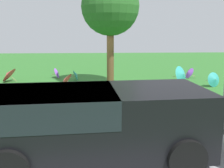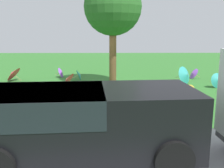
{
  "view_description": "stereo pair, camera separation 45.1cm",
  "coord_description": "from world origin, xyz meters",
  "px_view_note": "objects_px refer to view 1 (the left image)",
  "views": [
    {
      "loc": [
        0.21,
        12.27,
        2.73
      ],
      "look_at": [
        -0.36,
        1.95,
        0.6
      ],
      "focal_mm": 41.81,
      "sensor_mm": 36.0,
      "label": 1
    },
    {
      "loc": [
        -0.24,
        12.28,
        2.73
      ],
      "look_at": [
        -0.36,
        1.95,
        0.6
      ],
      "focal_mm": 41.81,
      "sensor_mm": 36.0,
      "label": 2
    }
  ],
  "objects_px": {
    "parasol_teal_5": "(215,80)",
    "parasol_yellow_3": "(180,96)",
    "van_dark": "(89,119)",
    "parasol_red_4": "(65,80)",
    "parasol_teal_2": "(182,74)",
    "parasol_red_1": "(8,74)",
    "parasol_purple_3": "(57,73)",
    "shade_tree": "(110,7)",
    "parasol_red_2": "(114,88)",
    "parasol_purple_0": "(189,73)",
    "parasol_teal_1": "(6,95)",
    "park_bench": "(68,98)",
    "parasol_yellow_0": "(186,91)",
    "parasol_teal_3": "(76,75)"
  },
  "relations": [
    {
      "from": "park_bench",
      "to": "parasol_purple_0",
      "type": "height_order",
      "value": "park_bench"
    },
    {
      "from": "parasol_teal_2",
      "to": "parasol_yellow_3",
      "type": "relative_size",
      "value": 1.09
    },
    {
      "from": "parasol_yellow_3",
      "to": "parasol_red_4",
      "type": "bearing_deg",
      "value": -40.15
    },
    {
      "from": "park_bench",
      "to": "parasol_teal_3",
      "type": "bearing_deg",
      "value": -88.25
    },
    {
      "from": "parasol_teal_2",
      "to": "parasol_red_4",
      "type": "height_order",
      "value": "parasol_teal_2"
    },
    {
      "from": "park_bench",
      "to": "van_dark",
      "type": "bearing_deg",
      "value": 103.52
    },
    {
      "from": "parasol_yellow_0",
      "to": "parasol_red_1",
      "type": "bearing_deg",
      "value": -26.18
    },
    {
      "from": "van_dark",
      "to": "parasol_teal_3",
      "type": "xyz_separation_m",
      "value": [
        1.0,
        -9.09,
        -0.61
      ]
    },
    {
      "from": "parasol_teal_2",
      "to": "parasol_purple_3",
      "type": "xyz_separation_m",
      "value": [
        6.78,
        -1.99,
        -0.18
      ]
    },
    {
      "from": "van_dark",
      "to": "parasol_yellow_0",
      "type": "xyz_separation_m",
      "value": [
        -3.75,
        -4.81,
        -0.58
      ]
    },
    {
      "from": "parasol_yellow_0",
      "to": "parasol_red_2",
      "type": "distance_m",
      "value": 2.95
    },
    {
      "from": "parasol_yellow_0",
      "to": "shade_tree",
      "type": "bearing_deg",
      "value": -46.98
    },
    {
      "from": "parasol_teal_5",
      "to": "parasol_yellow_3",
      "type": "distance_m",
      "value": 4.41
    },
    {
      "from": "parasol_teal_3",
      "to": "parasol_teal_2",
      "type": "bearing_deg",
      "value": 168.74
    },
    {
      "from": "parasol_purple_0",
      "to": "parasol_yellow_3",
      "type": "height_order",
      "value": "parasol_yellow_3"
    },
    {
      "from": "parasol_teal_2",
      "to": "parasol_red_1",
      "type": "height_order",
      "value": "parasol_teal_2"
    },
    {
      "from": "parasol_purple_0",
      "to": "parasol_red_2",
      "type": "bearing_deg",
      "value": 42.07
    },
    {
      "from": "van_dark",
      "to": "shade_tree",
      "type": "xyz_separation_m",
      "value": [
        -0.84,
        -7.93,
        2.93
      ]
    },
    {
      "from": "parasol_teal_5",
      "to": "parasol_red_4",
      "type": "bearing_deg",
      "value": -3.04
    },
    {
      "from": "parasol_purple_0",
      "to": "parasol_yellow_3",
      "type": "xyz_separation_m",
      "value": [
        2.39,
        5.88,
        0.13
      ]
    },
    {
      "from": "parasol_purple_0",
      "to": "van_dark",
      "type": "bearing_deg",
      "value": 59.95
    },
    {
      "from": "parasol_red_4",
      "to": "parasol_red_1",
      "type": "bearing_deg",
      "value": -25.77
    },
    {
      "from": "parasol_teal_2",
      "to": "parasol_purple_0",
      "type": "xyz_separation_m",
      "value": [
        -0.86,
        -1.49,
        -0.16
      ]
    },
    {
      "from": "parasol_teal_5",
      "to": "parasol_purple_3",
      "type": "height_order",
      "value": "parasol_teal_5"
    },
    {
      "from": "parasol_red_4",
      "to": "park_bench",
      "type": "bearing_deg",
      "value": 98.29
    },
    {
      "from": "parasol_teal_1",
      "to": "parasol_red_4",
      "type": "xyz_separation_m",
      "value": [
        -1.91,
        -2.71,
        0.06
      ]
    },
    {
      "from": "parasol_purple_3",
      "to": "parasol_red_4",
      "type": "relative_size",
      "value": 0.69
    },
    {
      "from": "park_bench",
      "to": "parasol_teal_5",
      "type": "bearing_deg",
      "value": -152.26
    },
    {
      "from": "parasol_teal_2",
      "to": "parasol_red_1",
      "type": "bearing_deg",
      "value": -5.93
    },
    {
      "from": "parasol_teal_1",
      "to": "parasol_yellow_0",
      "type": "height_order",
      "value": "parasol_yellow_0"
    },
    {
      "from": "van_dark",
      "to": "parasol_yellow_3",
      "type": "relative_size",
      "value": 5.0
    },
    {
      "from": "park_bench",
      "to": "parasol_teal_2",
      "type": "relative_size",
      "value": 1.59
    },
    {
      "from": "parasol_teal_2",
      "to": "parasol_teal_5",
      "type": "bearing_deg",
      "value": 142.32
    },
    {
      "from": "parasol_yellow_0",
      "to": "parasol_teal_3",
      "type": "relative_size",
      "value": 1.17
    },
    {
      "from": "shade_tree",
      "to": "parasol_yellow_0",
      "type": "relative_size",
      "value": 6.71
    },
    {
      "from": "shade_tree",
      "to": "parasol_red_4",
      "type": "bearing_deg",
      "value": 14.02
    },
    {
      "from": "parasol_purple_3",
      "to": "parasol_red_4",
      "type": "bearing_deg",
      "value": 106.39
    },
    {
      "from": "parasol_purple_3",
      "to": "park_bench",
      "type": "bearing_deg",
      "value": 101.57
    },
    {
      "from": "parasol_red_2",
      "to": "parasol_teal_3",
      "type": "bearing_deg",
      "value": -64.18
    },
    {
      "from": "parasol_teal_2",
      "to": "park_bench",
      "type": "bearing_deg",
      "value": 39.8
    },
    {
      "from": "parasol_teal_3",
      "to": "parasol_red_4",
      "type": "distance_m",
      "value": 1.77
    },
    {
      "from": "shade_tree",
      "to": "parasol_teal_1",
      "type": "height_order",
      "value": "shade_tree"
    },
    {
      "from": "parasol_red_4",
      "to": "parasol_yellow_3",
      "type": "xyz_separation_m",
      "value": [
        -4.49,
        3.78,
        0.08
      ]
    },
    {
      "from": "shade_tree",
      "to": "parasol_yellow_3",
      "type": "height_order",
      "value": "shade_tree"
    },
    {
      "from": "parasol_teal_2",
      "to": "shade_tree",
      "type": "bearing_deg",
      "value": 0.72
    },
    {
      "from": "van_dark",
      "to": "parasol_red_1",
      "type": "xyz_separation_m",
      "value": [
        4.65,
        -8.94,
        -0.49
      ]
    },
    {
      "from": "parasol_red_2",
      "to": "parasol_yellow_3",
      "type": "height_order",
      "value": "parasol_yellow_3"
    },
    {
      "from": "shade_tree",
      "to": "parasol_red_2",
      "type": "distance_m",
      "value": 4.36
    },
    {
      "from": "shade_tree",
      "to": "parasol_yellow_3",
      "type": "xyz_separation_m",
      "value": [
        -2.25,
        4.34,
        -3.39
      ]
    },
    {
      "from": "parasol_teal_1",
      "to": "parasol_purple_3",
      "type": "relative_size",
      "value": 1.02
    }
  ]
}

